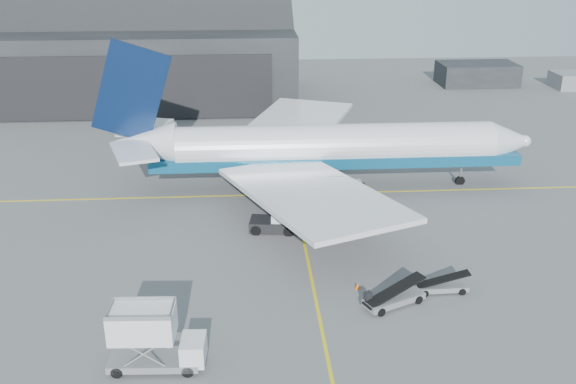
{
  "coord_description": "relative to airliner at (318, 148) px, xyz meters",
  "views": [
    {
      "loc": [
        -4.97,
        -43.97,
        26.07
      ],
      "look_at": [
        -1.39,
        9.49,
        4.5
      ],
      "focal_mm": 40.0,
      "sensor_mm": 36.0,
      "label": 1
    }
  ],
  "objects": [
    {
      "name": "ground",
      "position": [
        -2.65,
        -21.68,
        -4.65
      ],
      "size": [
        200.0,
        200.0,
        0.0
      ],
      "primitive_type": "plane",
      "color": "#565659",
      "rests_on": "ground"
    },
    {
      "name": "hangar",
      "position": [
        -24.65,
        43.26,
        4.89
      ],
      "size": [
        50.0,
        28.3,
        28.0
      ],
      "color": "black",
      "rests_on": "ground"
    },
    {
      "name": "traffic_cone",
      "position": [
        0.82,
        -21.91,
        -4.4
      ],
      "size": [
        0.37,
        0.37,
        0.53
      ],
      "color": "#F95A07",
      "rests_on": "ground"
    },
    {
      "name": "taxi_lines",
      "position": [
        -2.65,
        -9.02,
        -4.64
      ],
      "size": [
        80.0,
        42.12,
        0.02
      ],
      "color": "yellow",
      "rests_on": "ground"
    },
    {
      "name": "catering_truck",
      "position": [
        -13.96,
        -30.81,
        -2.49
      ],
      "size": [
        6.32,
        2.64,
        4.27
      ],
      "rotation": [
        0.0,
        0.0,
        -0.05
      ],
      "color": "gray",
      "rests_on": "ground"
    },
    {
      "name": "pushback_tug",
      "position": [
        -5.19,
        -10.65,
        -3.89
      ],
      "size": [
        4.69,
        3.12,
        2.03
      ],
      "rotation": [
        0.0,
        0.0,
        -0.14
      ],
      "color": "black",
      "rests_on": "ground"
    },
    {
      "name": "belt_loader_a",
      "position": [
        3.09,
        -24.44,
        -4.04
      ],
      "size": [
        5.12,
        3.55,
        1.96
      ],
      "rotation": [
        0.0,
        0.0,
        0.44
      ],
      "color": "gray",
      "rests_on": "ground"
    },
    {
      "name": "distant_bldg_b",
      "position": [
        52.35,
        46.32,
        -4.65
      ],
      "size": [
        8.0,
        6.0,
        2.8
      ],
      "primitive_type": "cube",
      "color": "gray",
      "rests_on": "ground"
    },
    {
      "name": "airliner",
      "position": [
        0.0,
        0.0,
        0.0
      ],
      "size": [
        47.34,
        45.91,
        16.62
      ],
      "color": "white",
      "rests_on": "ground"
    },
    {
      "name": "belt_loader_b",
      "position": [
        7.26,
        -22.73,
        -4.14
      ],
      "size": [
        4.35,
        1.61,
        1.65
      ],
      "rotation": [
        0.0,
        0.0,
        0.03
      ],
      "color": "gray",
      "rests_on": "ground"
    },
    {
      "name": "distant_bldg_a",
      "position": [
        35.35,
        50.32,
        -4.65
      ],
      "size": [
        14.0,
        8.0,
        4.0
      ],
      "primitive_type": "cube",
      "color": "black",
      "rests_on": "ground"
    }
  ]
}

